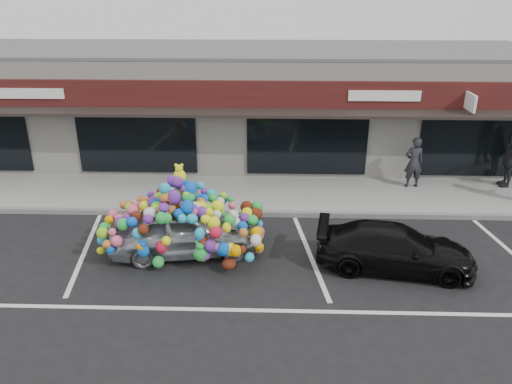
{
  "coord_description": "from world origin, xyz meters",
  "views": [
    {
      "loc": [
        1.74,
        -11.34,
        6.61
      ],
      "look_at": [
        1.34,
        1.4,
        1.26
      ],
      "focal_mm": 35.0,
      "sensor_mm": 36.0,
      "label": 1
    }
  ],
  "objects_px": {
    "pedestrian_a": "(414,162)",
    "pedestrian_c": "(509,161)",
    "toy_car": "(184,225)",
    "black_sedan": "(395,248)"
  },
  "relations": [
    {
      "from": "toy_car",
      "to": "black_sedan",
      "type": "relative_size",
      "value": 1.12
    },
    {
      "from": "toy_car",
      "to": "black_sedan",
      "type": "height_order",
      "value": "toy_car"
    },
    {
      "from": "black_sedan",
      "to": "pedestrian_c",
      "type": "distance_m",
      "value": 7.28
    },
    {
      "from": "toy_car",
      "to": "pedestrian_c",
      "type": "height_order",
      "value": "toy_car"
    },
    {
      "from": "black_sedan",
      "to": "pedestrian_c",
      "type": "height_order",
      "value": "pedestrian_c"
    },
    {
      "from": "toy_car",
      "to": "black_sedan",
      "type": "bearing_deg",
      "value": -105.65
    },
    {
      "from": "toy_car",
      "to": "pedestrian_c",
      "type": "xyz_separation_m",
      "value": [
        10.3,
        4.68,
        0.25
      ]
    },
    {
      "from": "pedestrian_a",
      "to": "pedestrian_c",
      "type": "height_order",
      "value": "pedestrian_c"
    },
    {
      "from": "toy_car",
      "to": "pedestrian_a",
      "type": "height_order",
      "value": "toy_car"
    },
    {
      "from": "pedestrian_c",
      "to": "black_sedan",
      "type": "bearing_deg",
      "value": -41.35
    }
  ]
}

